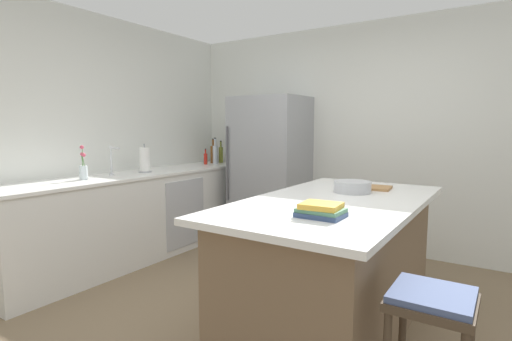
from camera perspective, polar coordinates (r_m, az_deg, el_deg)
name	(u,v)px	position (r m, az deg, el deg)	size (l,w,h in m)	color
ground_plane	(278,332)	(2.95, 3.28, -22.46)	(7.20, 7.20, 0.00)	#7A664C
wall_rear	(377,138)	(4.68, 17.31, 4.59)	(6.00, 0.10, 2.60)	silver
wall_left	(67,139)	(4.36, -25.84, 4.12)	(0.10, 6.00, 2.60)	silver
counter_run_left	(140,215)	(4.49, -16.62, -6.21)	(0.67, 3.10, 0.93)	silver
kitchen_island	(334,264)	(2.84, 11.34, -13.32)	(1.06, 2.00, 0.93)	#7A6047
refrigerator	(270,170)	(4.82, 2.05, 0.07)	(0.84, 0.72, 1.79)	#93969B
bar_stool	(431,320)	(2.03, 24.21, -19.26)	(0.36, 0.36, 0.70)	#473828
sink_faucet	(112,160)	(4.25, -20.30, 1.43)	(0.15, 0.05, 0.30)	silver
flower_vase	(83,169)	(4.01, -23.92, 0.18)	(0.07, 0.07, 0.32)	silver
paper_towel_roll	(145,160)	(4.44, -15.95, 1.47)	(0.14, 0.14, 0.31)	gray
olive_oil_bottle	(221,154)	(5.42, -5.15, 2.38)	(0.06, 0.06, 0.30)	olive
whiskey_bottle	(213,154)	(5.39, -6.26, 2.44)	(0.08, 0.08, 0.33)	brown
soda_bottle	(215,154)	(5.24, -5.98, 2.44)	(0.07, 0.07, 0.35)	silver
hot_sauce_bottle	(206,158)	(5.22, -7.37, 1.78)	(0.05, 0.05, 0.21)	red
cookbook_stack	(321,210)	(2.18, 9.47, -5.76)	(0.25, 0.20, 0.08)	#334770
mixing_bowl	(352,187)	(3.03, 13.90, -2.32)	(0.28, 0.28, 0.09)	#B2B5BA
cutting_board	(371,187)	(3.27, 16.46, -2.37)	(0.32, 0.27, 0.02)	#9E7042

